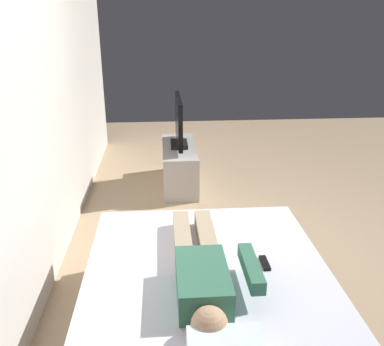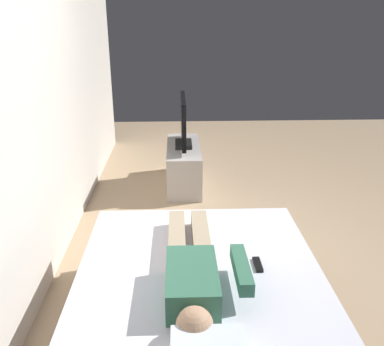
% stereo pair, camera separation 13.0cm
% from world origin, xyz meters
% --- Properties ---
extents(ground_plane, '(10.00, 10.00, 0.00)m').
position_xyz_m(ground_plane, '(0.00, 0.00, 0.00)').
color(ground_plane, tan).
extents(back_wall, '(6.40, 0.10, 2.80)m').
position_xyz_m(back_wall, '(0.40, 1.49, 1.40)').
color(back_wall, silver).
rests_on(back_wall, ground).
extents(bed, '(2.04, 1.57, 0.54)m').
position_xyz_m(bed, '(-1.00, 0.30, 0.26)').
color(bed, brown).
rests_on(bed, ground).
extents(person, '(1.26, 0.46, 0.18)m').
position_xyz_m(person, '(-0.97, 0.34, 0.62)').
color(person, '#387056').
rests_on(person, bed).
extents(remote, '(0.15, 0.04, 0.02)m').
position_xyz_m(remote, '(-0.82, -0.06, 0.55)').
color(remote, black).
rests_on(remote, bed).
extents(tv_stand, '(1.10, 0.40, 0.50)m').
position_xyz_m(tv_stand, '(1.80, 0.35, 0.25)').
color(tv_stand, '#B7B2AD').
rests_on(tv_stand, ground).
extents(tv, '(0.88, 0.20, 0.59)m').
position_xyz_m(tv, '(1.80, 0.35, 0.78)').
color(tv, black).
rests_on(tv, tv_stand).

